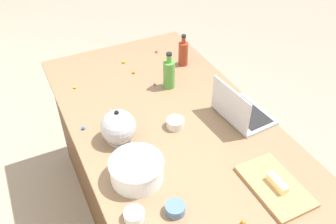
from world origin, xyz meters
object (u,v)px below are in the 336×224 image
object	(u,v)px
bottle_olive	(169,74)
laptop	(240,111)
ramekin_medium	(175,123)
bottle_soy	(183,53)
ramekin_small	(134,215)
mixing_bowl_large	(137,169)
ramekin_wide	(175,209)
cutting_board	(275,186)
kettle	(118,127)
butter_stick_left	(277,183)

from	to	relation	value
bottle_olive	laptop	bearing A→B (deg)	-153.63
laptop	ramekin_medium	world-z (taller)	laptop
bottle_soy	ramekin_small	distance (m)	1.22
mixing_bowl_large	bottle_olive	size ratio (longest dim) A/B	1.07
ramekin_medium	ramekin_wide	xyz separation A→B (m)	(-0.48, 0.24, -0.00)
bottle_olive	cutting_board	xyz separation A→B (m)	(-0.90, -0.08, -0.08)
laptop	ramekin_medium	distance (m)	0.36
bottle_soy	kettle	bearing A→B (deg)	128.30
bottle_olive	kettle	world-z (taller)	bottle_olive
ramekin_small	ramekin_medium	xyz separation A→B (m)	(0.44, -0.41, 0.00)
mixing_bowl_large	ramekin_medium	size ratio (longest dim) A/B	2.63
bottle_soy	ramekin_medium	distance (m)	0.63
cutting_board	bottle_soy	bearing A→B (deg)	-6.04
ramekin_wide	bottle_olive	bearing A→B (deg)	-24.51
ramekin_wide	ramekin_small	bearing A→B (deg)	74.80
laptop	bottle_soy	distance (m)	0.63
ramekin_wide	bottle_soy	bearing A→B (deg)	-29.43
laptop	mixing_bowl_large	world-z (taller)	laptop
mixing_bowl_large	kettle	xyz separation A→B (m)	(0.28, -0.02, 0.02)
bottle_soy	ramekin_medium	world-z (taller)	bottle_soy
ramekin_small	ramekin_wide	bearing A→B (deg)	-105.20
mixing_bowl_large	butter_stick_left	world-z (taller)	mixing_bowl_large
laptop	butter_stick_left	distance (m)	0.50
laptop	cutting_board	bearing A→B (deg)	164.13
ramekin_medium	ramekin_wide	bearing A→B (deg)	153.04
cutting_board	ramekin_wide	distance (m)	0.46
mixing_bowl_large	butter_stick_left	size ratio (longest dim) A/B	2.27
bottle_olive	ramekin_wide	xyz separation A→B (m)	(-0.83, 0.38, -0.07)
ramekin_wide	laptop	bearing A→B (deg)	-56.44
laptop	ramekin_small	world-z (taller)	laptop
mixing_bowl_large	ramekin_small	bearing A→B (deg)	154.65
ramekin_small	laptop	bearing A→B (deg)	-65.30
bottle_soy	butter_stick_left	distance (m)	1.11
bottle_olive	ramekin_wide	size ratio (longest dim) A/B	2.75
laptop	cutting_board	distance (m)	0.49
mixing_bowl_large	bottle_olive	bearing A→B (deg)	-37.43
ramekin_medium	mixing_bowl_large	bearing A→B (deg)	127.19
laptop	bottle_olive	xyz separation A→B (m)	(0.43, 0.22, 0.05)
laptop	ramekin_medium	xyz separation A→B (m)	(0.09, 0.35, -0.02)
ramekin_wide	butter_stick_left	bearing A→B (deg)	-100.67
butter_stick_left	laptop	bearing A→B (deg)	-15.62
laptop	bottle_olive	world-z (taller)	bottle_olive
kettle	ramekin_wide	distance (m)	0.53
kettle	cutting_board	distance (m)	0.79
mixing_bowl_large	kettle	distance (m)	0.28
kettle	ramekin_medium	world-z (taller)	kettle
cutting_board	ramekin_medium	bearing A→B (deg)	20.93
kettle	ramekin_small	distance (m)	0.49
mixing_bowl_large	kettle	world-z (taller)	kettle
bottle_soy	ramekin_wide	world-z (taller)	bottle_soy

